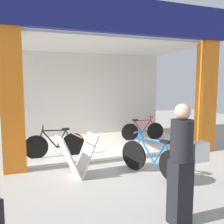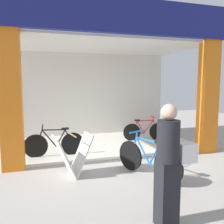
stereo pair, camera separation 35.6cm
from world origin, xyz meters
The scene contains 7 objects.
ground_plane centered at (0.00, 0.00, 0.00)m, with size 19.35×19.35×0.00m, color #9E9991.
shop_facade centered at (0.00, 1.67, 2.12)m, with size 5.88×3.65×3.99m.
bicycle_inside_0 centered at (1.46, 1.75, 0.34)m, with size 1.52×0.42×0.84m.
bicycle_inside_1 centered at (-1.64, 0.75, 0.35)m, with size 1.60×0.44×0.88m.
bicycle_parked_0 centered at (0.17, -1.26, 0.38)m, with size 0.75×1.57×0.94m.
sandwich_board_sign centered at (-1.34, -0.78, 0.45)m, with size 0.87×0.65×0.91m.
pedestrian_2 centered at (-0.30, -2.94, 0.88)m, with size 0.62×0.33×1.70m.
Camera 2 is at (-1.93, -5.71, 1.96)m, focal length 38.19 mm.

